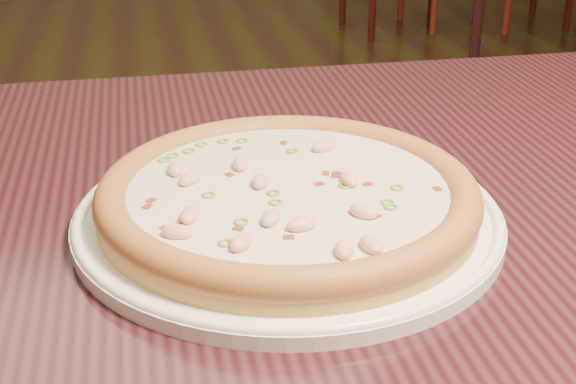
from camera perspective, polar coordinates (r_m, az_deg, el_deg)
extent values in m
cube|color=black|center=(0.76, 8.16, -1.07)|extent=(1.20, 0.80, 0.04)
cylinder|color=white|center=(0.68, 0.00, -1.83)|extent=(0.36, 0.36, 0.01)
torus|color=white|center=(0.68, 0.00, -1.37)|extent=(0.36, 0.36, 0.01)
cylinder|color=#BC9245|center=(0.67, 0.00, -0.69)|extent=(0.32, 0.32, 0.02)
torus|color=#B47734|center=(0.67, 0.00, 0.00)|extent=(0.32, 0.32, 0.03)
cylinder|color=#F9DEBE|center=(0.67, 0.00, 0.19)|extent=(0.27, 0.27, 0.00)
ellipsoid|color=#F2B29E|center=(0.70, -8.02, 1.62)|extent=(0.01, 0.02, 0.01)
ellipsoid|color=#F2B29E|center=(0.58, 5.95, -3.76)|extent=(0.02, 0.03, 0.01)
ellipsoid|color=#F2B29E|center=(0.74, 2.53, 3.26)|extent=(0.03, 0.02, 0.01)
ellipsoid|color=#F2B29E|center=(0.70, -3.40, 2.00)|extent=(0.02, 0.03, 0.01)
ellipsoid|color=#F2B29E|center=(0.61, -1.23, -1.85)|extent=(0.02, 0.03, 0.01)
ellipsoid|color=#F2B29E|center=(0.60, 0.96, -2.33)|extent=(0.03, 0.02, 0.01)
ellipsoid|color=#F2B29E|center=(0.67, 4.40, 0.90)|extent=(0.02, 0.02, 0.01)
ellipsoid|color=#F2B29E|center=(0.67, -2.01, 0.76)|extent=(0.02, 0.03, 0.01)
ellipsoid|color=#F2B29E|center=(0.58, -3.34, -3.59)|extent=(0.03, 0.03, 0.01)
ellipsoid|color=#F2B29E|center=(0.59, -7.89, -2.82)|extent=(0.03, 0.02, 0.01)
ellipsoid|color=#F2B29E|center=(0.62, 5.37, -1.40)|extent=(0.03, 0.03, 0.01)
ellipsoid|color=#F2B29E|center=(0.57, 4.03, -4.07)|extent=(0.02, 0.03, 0.01)
ellipsoid|color=#F2B29E|center=(0.62, -7.03, -1.64)|extent=(0.02, 0.03, 0.01)
ellipsoid|color=#F2B29E|center=(0.68, -6.99, 0.95)|extent=(0.03, 0.03, 0.01)
cube|color=maroon|center=(0.69, 3.52, 1.28)|extent=(0.01, 0.01, 0.00)
cube|color=maroon|center=(0.58, -3.83, -3.67)|extent=(0.01, 0.01, 0.00)
cube|color=maroon|center=(0.69, 2.70, 1.27)|extent=(0.01, 0.01, 0.00)
cube|color=maroon|center=(0.74, -3.66, 3.03)|extent=(0.01, 0.01, 0.00)
cube|color=maroon|center=(0.69, 3.41, 1.06)|extent=(0.01, 0.01, 0.00)
cube|color=maroon|center=(0.76, -0.32, 3.45)|extent=(0.01, 0.01, 0.00)
cube|color=maroon|center=(0.67, 10.57, 0.16)|extent=(0.01, 0.01, 0.00)
cube|color=maroon|center=(0.61, -7.62, -2.37)|extent=(0.01, 0.01, 0.00)
cube|color=maroon|center=(0.61, -8.69, -2.64)|extent=(0.01, 0.01, 0.00)
cube|color=maroon|center=(0.62, 6.24, -1.81)|extent=(0.01, 0.01, 0.00)
cube|color=maroon|center=(0.59, 0.05, -3.32)|extent=(0.01, 0.01, 0.00)
cube|color=maroon|center=(0.69, -4.18, 1.17)|extent=(0.01, 0.01, 0.00)
cube|color=maroon|center=(0.60, -3.56, -2.70)|extent=(0.01, 0.01, 0.00)
cube|color=maroon|center=(0.65, -9.69, -0.67)|extent=(0.01, 0.01, 0.00)
cube|color=maroon|center=(0.67, 2.22, 0.49)|extent=(0.01, 0.01, 0.00)
cube|color=maroon|center=(0.59, 5.86, -3.65)|extent=(0.01, 0.01, 0.00)
cube|color=maroon|center=(0.64, -9.98, -1.10)|extent=(0.01, 0.01, 0.00)
cube|color=maroon|center=(0.67, 5.68, 0.49)|extent=(0.01, 0.01, 0.00)
torus|color=#5EA329|center=(0.74, -7.06, 2.88)|extent=(0.02, 0.02, 0.00)
torus|color=#5EA329|center=(0.61, -3.35, -2.16)|extent=(0.01, 0.01, 0.00)
torus|color=#5EA329|center=(0.76, -6.19, 3.38)|extent=(0.01, 0.01, 0.00)
torus|color=#5EA329|center=(0.75, 2.81, 3.43)|extent=(0.02, 0.02, 0.00)
torus|color=#5EA329|center=(0.65, -1.05, -0.10)|extent=(0.01, 0.01, 0.00)
torus|color=#5EA329|center=(0.73, -8.18, 2.56)|extent=(0.01, 0.01, 0.00)
torus|color=#5EA329|center=(0.74, 0.30, 2.91)|extent=(0.02, 0.02, 0.00)
torus|color=#5EA329|center=(0.76, -3.30, 3.65)|extent=(0.02, 0.02, 0.00)
torus|color=#5EA329|center=(0.58, -4.47, -3.65)|extent=(0.02, 0.02, 0.00)
torus|color=#5EA329|center=(0.65, -5.67, -0.23)|extent=(0.01, 0.01, 0.00)
torus|color=#5EA329|center=(0.67, 7.77, 0.28)|extent=(0.01, 0.01, 0.00)
torus|color=#5EA329|center=(0.73, -8.86, 2.26)|extent=(0.02, 0.02, 0.00)
torus|color=#5EA329|center=(0.76, -4.63, 3.60)|extent=(0.01, 0.01, 0.00)
torus|color=#5EA329|center=(0.64, 7.31, -1.08)|extent=(0.02, 0.02, 0.00)
torus|color=#5EA329|center=(0.64, 7.09, -0.79)|extent=(0.02, 0.02, 0.00)
torus|color=#5EA329|center=(0.64, -0.89, -0.77)|extent=(0.01, 0.01, 0.00)
torus|color=#5EA329|center=(0.67, 4.08, 0.45)|extent=(0.01, 0.01, 0.00)
cylinder|color=maroon|center=(4.17, 6.05, 13.38)|extent=(0.04, 0.04, 0.41)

